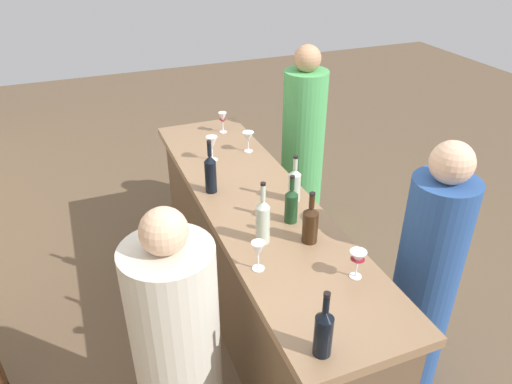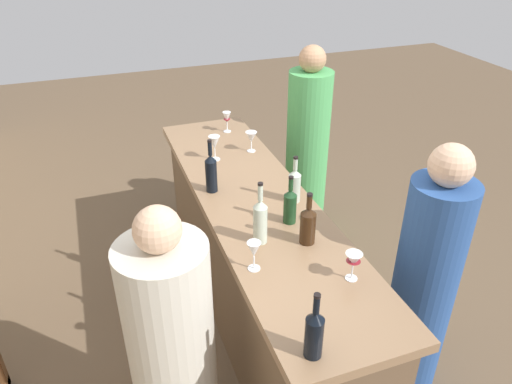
{
  "view_description": "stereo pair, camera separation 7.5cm",
  "coord_description": "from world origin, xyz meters",
  "px_view_note": "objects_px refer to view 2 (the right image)",
  "views": [
    {
      "loc": [
        -2.22,
        0.88,
        2.37
      ],
      "look_at": [
        0.0,
        0.0,
        0.98
      ],
      "focal_mm": 34.19,
      "sensor_mm": 36.0,
      "label": 1
    },
    {
      "loc": [
        -2.25,
        0.81,
        2.37
      ],
      "look_at": [
        0.0,
        0.0,
        0.98
      ],
      "focal_mm": 34.19,
      "sensor_mm": 36.0,
      "label": 2
    }
  ],
  "objects_px": {
    "wine_bottle_leftmost_near_black": "(314,333)",
    "wine_glass_far_center": "(254,250)",
    "wine_glass_near_left": "(251,137)",
    "person_right_guest": "(172,350)",
    "person_center_guest": "(307,151)",
    "wine_bottle_second_left_amber_brown": "(308,224)",
    "wine_bottle_rightmost_clear_pale": "(295,185)",
    "wine_bottle_second_right_olive_green": "(290,205)",
    "person_left_guest": "(424,285)",
    "wine_bottle_far_right_near_black": "(211,172)",
    "wine_glass_near_center": "(353,261)",
    "wine_glass_near_right": "(227,118)",
    "wine_bottle_center_clear_pale": "(260,220)",
    "wine_glass_far_left": "(214,143)"
  },
  "relations": [
    {
      "from": "wine_bottle_leftmost_near_black",
      "to": "person_left_guest",
      "type": "height_order",
      "value": "person_left_guest"
    },
    {
      "from": "wine_glass_far_center",
      "to": "person_left_guest",
      "type": "bearing_deg",
      "value": -99.5
    },
    {
      "from": "person_center_guest",
      "to": "person_right_guest",
      "type": "distance_m",
      "value": 2.09
    },
    {
      "from": "person_left_guest",
      "to": "person_center_guest",
      "type": "xyz_separation_m",
      "value": [
        1.62,
        -0.09,
        0.02
      ]
    },
    {
      "from": "wine_bottle_second_right_olive_green",
      "to": "wine_glass_near_left",
      "type": "xyz_separation_m",
      "value": [
        0.89,
        -0.1,
        -0.0
      ]
    },
    {
      "from": "person_left_guest",
      "to": "wine_glass_near_left",
      "type": "bearing_deg",
      "value": -72.78
    },
    {
      "from": "wine_glass_near_center",
      "to": "wine_bottle_second_left_amber_brown",
      "type": "bearing_deg",
      "value": 12.17
    },
    {
      "from": "wine_glass_near_left",
      "to": "wine_glass_far_center",
      "type": "height_order",
      "value": "wine_glass_far_center"
    },
    {
      "from": "wine_bottle_leftmost_near_black",
      "to": "wine_glass_near_center",
      "type": "distance_m",
      "value": 0.48
    },
    {
      "from": "wine_bottle_leftmost_near_black",
      "to": "wine_glass_near_center",
      "type": "xyz_separation_m",
      "value": [
        0.33,
        -0.35,
        -0.01
      ]
    },
    {
      "from": "wine_bottle_second_left_amber_brown",
      "to": "wine_bottle_rightmost_clear_pale",
      "type": "bearing_deg",
      "value": -14.26
    },
    {
      "from": "person_right_guest",
      "to": "person_center_guest",
      "type": "bearing_deg",
      "value": 26.76
    },
    {
      "from": "wine_bottle_center_clear_pale",
      "to": "person_center_guest",
      "type": "bearing_deg",
      "value": -34.16
    },
    {
      "from": "wine_bottle_second_right_olive_green",
      "to": "wine_glass_near_left",
      "type": "distance_m",
      "value": 0.9
    },
    {
      "from": "wine_bottle_second_left_amber_brown",
      "to": "person_left_guest",
      "type": "xyz_separation_m",
      "value": [
        -0.26,
        -0.56,
        -0.34
      ]
    },
    {
      "from": "person_left_guest",
      "to": "wine_bottle_leftmost_near_black",
      "type": "bearing_deg",
      "value": 23.03
    },
    {
      "from": "person_right_guest",
      "to": "wine_glass_near_center",
      "type": "bearing_deg",
      "value": -30.84
    },
    {
      "from": "wine_bottle_center_clear_pale",
      "to": "wine_glass_near_right",
      "type": "xyz_separation_m",
      "value": [
        1.38,
        -0.25,
        -0.02
      ]
    },
    {
      "from": "wine_bottle_rightmost_clear_pale",
      "to": "wine_glass_near_right",
      "type": "distance_m",
      "value": 1.08
    },
    {
      "from": "wine_bottle_second_left_amber_brown",
      "to": "wine_glass_far_left",
      "type": "bearing_deg",
      "value": 9.82
    },
    {
      "from": "wine_bottle_rightmost_clear_pale",
      "to": "person_left_guest",
      "type": "bearing_deg",
      "value": -144.19
    },
    {
      "from": "wine_glass_near_right",
      "to": "wine_glass_far_center",
      "type": "relative_size",
      "value": 1.03
    },
    {
      "from": "wine_bottle_center_clear_pale",
      "to": "wine_glass_far_center",
      "type": "bearing_deg",
      "value": 152.22
    },
    {
      "from": "wine_bottle_second_right_olive_green",
      "to": "person_center_guest",
      "type": "height_order",
      "value": "person_center_guest"
    },
    {
      "from": "wine_bottle_leftmost_near_black",
      "to": "wine_glass_far_left",
      "type": "distance_m",
      "value": 1.7
    },
    {
      "from": "wine_bottle_second_right_olive_green",
      "to": "wine_bottle_leftmost_near_black",
      "type": "bearing_deg",
      "value": 162.33
    },
    {
      "from": "wine_bottle_leftmost_near_black",
      "to": "wine_bottle_second_right_olive_green",
      "type": "bearing_deg",
      "value": -17.67
    },
    {
      "from": "wine_bottle_center_clear_pale",
      "to": "wine_glass_far_center",
      "type": "height_order",
      "value": "wine_bottle_center_clear_pale"
    },
    {
      "from": "wine_glass_near_center",
      "to": "wine_glass_far_left",
      "type": "distance_m",
      "value": 1.39
    },
    {
      "from": "wine_bottle_far_right_near_black",
      "to": "person_left_guest",
      "type": "bearing_deg",
      "value": -136.22
    },
    {
      "from": "wine_bottle_second_left_amber_brown",
      "to": "wine_bottle_rightmost_clear_pale",
      "type": "xyz_separation_m",
      "value": [
        0.39,
        -0.1,
        -0.0
      ]
    },
    {
      "from": "wine_bottle_far_right_near_black",
      "to": "wine_bottle_second_right_olive_green",
      "type": "bearing_deg",
      "value": -146.72
    },
    {
      "from": "wine_glass_near_center",
      "to": "wine_bottle_rightmost_clear_pale",
      "type": "bearing_deg",
      "value": -2.3
    },
    {
      "from": "wine_bottle_leftmost_near_black",
      "to": "wine_bottle_second_right_olive_green",
      "type": "xyz_separation_m",
      "value": [
        0.85,
        -0.27,
        -0.01
      ]
    },
    {
      "from": "wine_bottle_second_right_olive_green",
      "to": "person_left_guest",
      "type": "xyz_separation_m",
      "value": [
        -0.45,
        -0.57,
        -0.34
      ]
    },
    {
      "from": "wine_glass_far_left",
      "to": "wine_bottle_rightmost_clear_pale",
      "type": "bearing_deg",
      "value": -157.11
    },
    {
      "from": "wine_bottle_leftmost_near_black",
      "to": "wine_glass_far_center",
      "type": "relative_size",
      "value": 1.98
    },
    {
      "from": "wine_bottle_rightmost_clear_pale",
      "to": "wine_glass_near_center",
      "type": "relative_size",
      "value": 1.98
    },
    {
      "from": "wine_glass_near_left",
      "to": "wine_bottle_second_right_olive_green",
      "type": "bearing_deg",
      "value": 173.75
    },
    {
      "from": "wine_bottle_rightmost_clear_pale",
      "to": "person_center_guest",
      "type": "xyz_separation_m",
      "value": [
        0.98,
        -0.55,
        -0.32
      ]
    },
    {
      "from": "wine_bottle_far_right_near_black",
      "to": "wine_bottle_rightmost_clear_pale",
      "type": "bearing_deg",
      "value": -123.26
    },
    {
      "from": "person_center_guest",
      "to": "person_right_guest",
      "type": "xyz_separation_m",
      "value": [
        -1.55,
        1.4,
        -0.08
      ]
    },
    {
      "from": "wine_bottle_leftmost_near_black",
      "to": "wine_bottle_rightmost_clear_pale",
      "type": "distance_m",
      "value": 1.11
    },
    {
      "from": "wine_glass_far_left",
      "to": "wine_glass_far_center",
      "type": "height_order",
      "value": "wine_glass_far_left"
    },
    {
      "from": "wine_glass_near_center",
      "to": "person_center_guest",
      "type": "xyz_separation_m",
      "value": [
        1.69,
        -0.58,
        -0.31
      ]
    },
    {
      "from": "wine_glass_near_right",
      "to": "person_right_guest",
      "type": "distance_m",
      "value": 1.87
    },
    {
      "from": "wine_bottle_rightmost_clear_pale",
      "to": "wine_glass_near_left",
      "type": "bearing_deg",
      "value": 0.93
    },
    {
      "from": "wine_bottle_far_right_near_black",
      "to": "wine_glass_near_left",
      "type": "distance_m",
      "value": 0.59
    },
    {
      "from": "wine_glass_near_center",
      "to": "person_right_guest",
      "type": "bearing_deg",
      "value": 80.43
    },
    {
      "from": "wine_glass_near_left",
      "to": "wine_glass_far_center",
      "type": "xyz_separation_m",
      "value": [
        -1.19,
        0.41,
        0.0
      ]
    }
  ]
}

